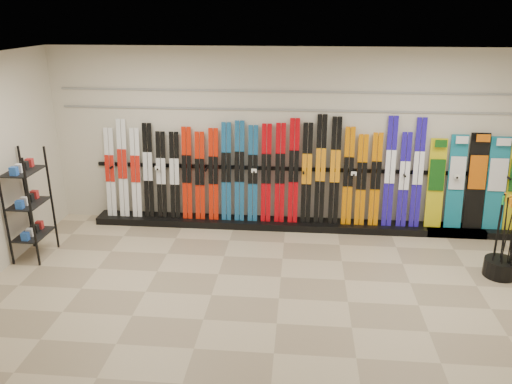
{
  "coord_description": "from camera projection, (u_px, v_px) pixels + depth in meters",
  "views": [
    {
      "loc": [
        0.22,
        -5.62,
        3.52
      ],
      "look_at": [
        -0.39,
        1.0,
        1.1
      ],
      "focal_mm": 35.0,
      "sensor_mm": 36.0,
      "label": 1
    }
  ],
  "objects": [
    {
      "name": "floor",
      "position": [
        279.0,
        298.0,
        6.49
      ],
      "size": [
        8.0,
        8.0,
        0.0
      ],
      "primitive_type": "plane",
      "color": "gray",
      "rests_on": "ground"
    },
    {
      "name": "back_wall",
      "position": [
        288.0,
        140.0,
        8.31
      ],
      "size": [
        8.0,
        0.0,
        8.0
      ],
      "primitive_type": "plane",
      "rotation": [
        1.57,
        0.0,
        0.0
      ],
      "color": "beige",
      "rests_on": "floor"
    },
    {
      "name": "ceiling",
      "position": [
        283.0,
        61.0,
        5.46
      ],
      "size": [
        8.0,
        8.0,
        0.0
      ],
      "primitive_type": "plane",
      "rotation": [
        3.14,
        0.0,
        0.0
      ],
      "color": "silver",
      "rests_on": "back_wall"
    },
    {
      "name": "ski_rack_base",
      "position": [
        298.0,
        224.0,
        8.58
      ],
      "size": [
        8.0,
        0.4,
        0.12
      ],
      "primitive_type": "cube",
      "color": "black",
      "rests_on": "floor"
    },
    {
      "name": "skis",
      "position": [
        262.0,
        174.0,
        8.38
      ],
      "size": [
        5.36,
        0.24,
        1.83
      ],
      "color": "white",
      "rests_on": "ski_rack_base"
    },
    {
      "name": "snowboards",
      "position": [
        478.0,
        183.0,
        8.12
      ],
      "size": [
        1.57,
        0.24,
        1.57
      ],
      "color": "gold",
      "rests_on": "ski_rack_base"
    },
    {
      "name": "accessory_rack",
      "position": [
        29.0,
        205.0,
        7.35
      ],
      "size": [
        0.4,
        0.6,
        1.64
      ],
      "primitive_type": "cube",
      "color": "black",
      "rests_on": "floor"
    },
    {
      "name": "pole_bin",
      "position": [
        500.0,
        268.0,
        7.0
      ],
      "size": [
        0.44,
        0.44,
        0.25
      ],
      "primitive_type": "cylinder",
      "color": "black",
      "rests_on": "floor"
    },
    {
      "name": "ski_poles",
      "position": [
        509.0,
        238.0,
        6.78
      ],
      "size": [
        0.34,
        0.36,
        1.18
      ],
      "color": "black",
      "rests_on": "pole_bin"
    },
    {
      "name": "slatwall_rail_0",
      "position": [
        288.0,
        110.0,
        8.12
      ],
      "size": [
        7.6,
        0.02,
        0.03
      ],
      "primitive_type": "cube",
      "color": "gray",
      "rests_on": "back_wall"
    },
    {
      "name": "slatwall_rail_1",
      "position": [
        289.0,
        91.0,
        8.02
      ],
      "size": [
        7.6,
        0.02,
        0.03
      ],
      "primitive_type": "cube",
      "color": "gray",
      "rests_on": "back_wall"
    }
  ]
}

